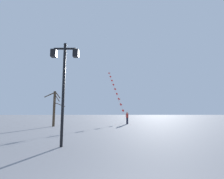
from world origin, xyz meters
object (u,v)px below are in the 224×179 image
Objects in this scene: kite_train at (117,91)px; bare_tree at (55,107)px; kite_flyer at (128,117)px; twin_lantern_lamp_post at (65,73)px.

bare_tree is at bearing -126.65° from kite_train.
bare_tree reaches higher than kite_flyer.
twin_lantern_lamp_post is at bearing 150.23° from kite_flyer.
twin_lantern_lamp_post is at bearing -68.96° from bare_tree.
kite_train is at bearing -0.27° from kite_flyer.
twin_lantern_lamp_post is 16.18m from kite_flyer.
kite_train is 2.42× the size of bare_tree.
bare_tree is at bearing 100.67° from kite_flyer.
kite_train is at bearing 81.63° from twin_lantern_lamp_post.
twin_lantern_lamp_post is 1.26× the size of bare_tree.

